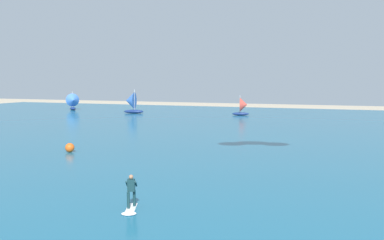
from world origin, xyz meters
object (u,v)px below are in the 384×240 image
Objects in this scene: sailboat_anchored_offshore at (243,106)px; marker_buoy at (70,148)px; kitesurfer at (131,197)px; sailboat_trailing at (131,102)px; sailboat_center_horizon at (73,102)px.

sailboat_anchored_offshore is 42.66m from marker_buoy.
sailboat_anchored_offshore is 4.39× the size of marker_buoy.
kitesurfer is 0.46× the size of sailboat_trailing.
sailboat_anchored_offshore reaches higher than kitesurfer.
kitesurfer is 55.45m from sailboat_anchored_offshore.
sailboat_center_horizon is (-43.97, 55.39, 1.15)m from kitesurfer.
kitesurfer is at bearing -51.55° from sailboat_center_horizon.
sailboat_center_horizon is 15.73m from sailboat_trailing.
sailboat_trailing is 1.27× the size of sailboat_anchored_offshore.
kitesurfer is at bearing -81.79° from sailboat_anchored_offshore.
sailboat_center_horizon is at bearing 128.45° from kitesurfer.
sailboat_trailing reaches higher than sailboat_anchored_offshore.
marker_buoy is (31.10, -42.87, -1.35)m from sailboat_center_horizon.
sailboat_anchored_offshore reaches higher than marker_buoy.
sailboat_trailing is at bearing 118.80° from kitesurfer.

